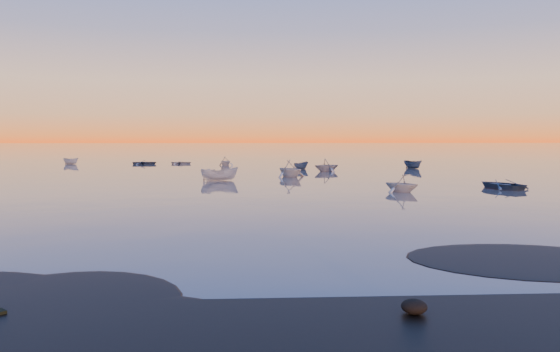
{
  "coord_description": "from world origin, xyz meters",
  "views": [
    {
      "loc": [
        -2.22,
        -18.35,
        4.68
      ],
      "look_at": [
        0.39,
        28.0,
        1.34
      ],
      "focal_mm": 35.0,
      "sensor_mm": 36.0,
      "label": 1
    }
  ],
  "objects": [
    {
      "name": "ground",
      "position": [
        0.0,
        100.0,
        0.0
      ],
      "size": [
        600.0,
        600.0,
        0.0
      ],
      "primitive_type": "plane",
      "color": "#635953",
      "rests_on": "ground"
    },
    {
      "name": "mud_lobes",
      "position": [
        0.0,
        -1.0,
        0.01
      ],
      "size": [
        140.0,
        6.0,
        0.07
      ],
      "primitive_type": null,
      "color": "black",
      "rests_on": "ground"
    },
    {
      "name": "moored_fleet",
      "position": [
        0.0,
        53.0,
        0.0
      ],
      "size": [
        124.0,
        58.0,
        1.2
      ],
      "primitive_type": null,
      "color": "#B9BAB5",
      "rests_on": "ground"
    },
    {
      "name": "boat_near_center",
      "position": [
        -5.4,
        39.93,
        0.0
      ],
      "size": [
        2.59,
        4.36,
        1.41
      ],
      "primitive_type": "imported",
      "rotation": [
        0.0,
        0.0,
        1.8
      ],
      "color": "#B9BAB5",
      "rests_on": "ground"
    },
    {
      "name": "boat_near_right",
      "position": [
        10.7,
        27.16,
        0.0
      ],
      "size": [
        3.43,
        3.32,
        1.15
      ],
      "primitive_type": "imported",
      "rotation": [
        0.0,
        0.0,
        3.88
      ],
      "color": "#B9BAB5",
      "rests_on": "ground"
    }
  ]
}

